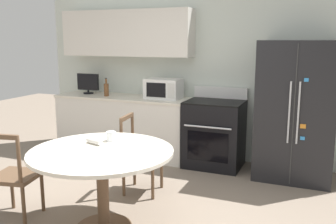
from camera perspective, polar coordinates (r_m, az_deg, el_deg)
The scene contains 12 objects.
back_wall at distance 5.59m, azimuth 2.36°, elevation 7.84°, with size 5.20×0.44×2.60m.
kitchen_counter at distance 5.81m, azimuth -6.72°, elevation -1.98°, with size 2.10×0.64×0.90m.
refrigerator at distance 4.95m, azimuth 18.91°, elevation 0.18°, with size 0.93×0.75×1.74m.
oven_range at distance 5.25m, azimuth 7.08°, elevation -3.21°, with size 0.77×0.68×1.08m.
microwave at distance 5.45m, azimuth -0.67°, elevation 3.57°, with size 0.51×0.35×0.29m.
countertop_tv at distance 6.08m, azimuth -12.09°, elevation 4.36°, with size 0.37×0.16×0.32m.
counter_bottle at distance 5.77m, azimuth -9.37°, elevation 3.45°, with size 0.07×0.07×0.28m.
dining_table at distance 3.49m, azimuth -10.04°, elevation -7.81°, with size 1.31×1.31×0.77m.
dining_chair_left at distance 3.99m, azimuth -22.40°, elevation -9.11°, with size 0.50×0.50×0.90m.
dining_chair_far at distance 4.34m, azimuth -4.22°, elevation -6.65°, with size 0.47×0.47×0.90m.
candle_glass at distance 3.73m, azimuth -8.65°, elevation -3.76°, with size 0.09×0.09×0.09m.
folded_napkin at distance 3.65m, azimuth -11.16°, elevation -4.42°, with size 0.19×0.11×0.05m.
Camera 1 is at (1.61, -2.65, 1.75)m, focal length 40.00 mm.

